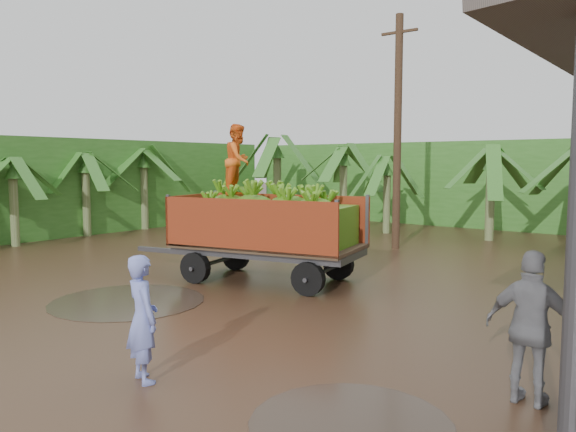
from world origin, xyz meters
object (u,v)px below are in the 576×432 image
(banana_trailer, at_px, (267,225))
(utility_pole, at_px, (398,132))
(man_blue, at_px, (143,318))
(man_grey, at_px, (532,328))

(banana_trailer, xyz_separation_m, utility_pole, (0.07, 6.26, 2.38))
(man_blue, height_order, man_grey, man_grey)
(man_blue, bearing_deg, man_grey, -132.82)
(utility_pole, bearing_deg, man_blue, -77.94)
(banana_trailer, distance_m, man_blue, 6.07)
(banana_trailer, bearing_deg, utility_pole, 77.36)
(man_blue, distance_m, man_grey, 4.57)
(man_grey, xyz_separation_m, utility_pole, (-6.49, 9.50, 2.79))
(banana_trailer, relative_size, man_grey, 3.39)
(banana_trailer, distance_m, utility_pole, 6.70)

